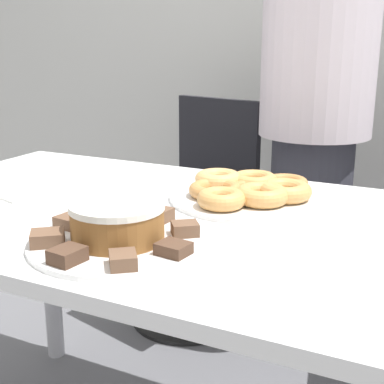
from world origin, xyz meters
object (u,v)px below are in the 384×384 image
napkin (18,192)px  person_standing (315,123)px  plate_cake (118,242)px  plate_donuts (249,197)px  office_chair_left (195,218)px  frosted_cake (117,221)px

napkin → person_standing: bearing=58.3°
person_standing → plate_cake: person_standing is taller
plate_cake → plate_donuts: bearing=73.1°
office_chair_left → plate_cake: 1.17m
plate_cake → napkin: (-0.42, 0.18, -0.00)m
plate_cake → frosted_cake: bearing=180.0°
office_chair_left → napkin: size_ratio=5.13×
office_chair_left → plate_cake: office_chair_left is taller
office_chair_left → frosted_cake: 1.18m
plate_cake → plate_donuts: same height
office_chair_left → napkin: bearing=-79.8°
plate_cake → office_chair_left: bearing=108.4°
person_standing → frosted_cake: person_standing is taller
person_standing → plate_cake: (-0.11, -1.04, -0.09)m
plate_donuts → frosted_cake: 0.40m
plate_cake → person_standing: bearing=83.9°
plate_cake → plate_donuts: size_ratio=0.87×
office_chair_left → plate_cake: bearing=-57.3°
plate_cake → napkin: 0.46m
office_chair_left → plate_donuts: office_chair_left is taller
plate_cake → plate_donuts: 0.40m
person_standing → napkin: 1.01m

